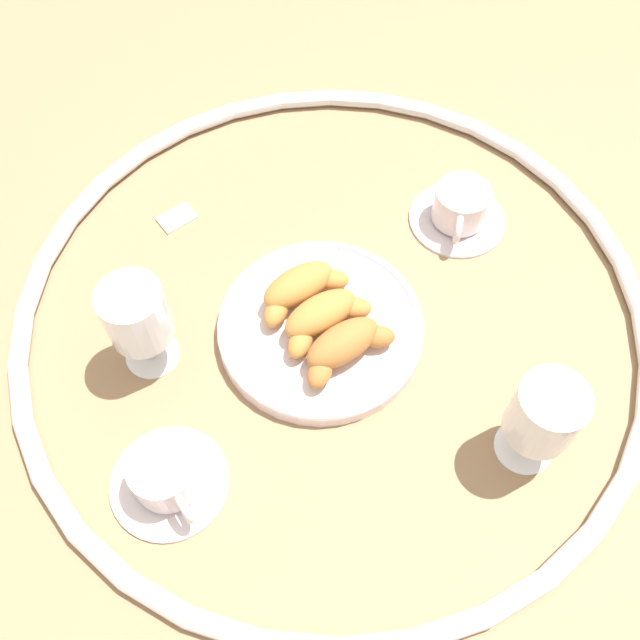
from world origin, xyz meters
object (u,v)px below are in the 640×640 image
(pastry_plate, at_px, (320,327))
(coffee_cup_near, at_px, (460,209))
(coffee_cup_far, at_px, (166,477))
(sugar_packet, at_px, (177,217))
(croissant_extra, at_px, (344,346))
(croissant_large, at_px, (300,288))
(croissant_small, at_px, (321,316))
(juice_glass_left, at_px, (137,318))
(juice_glass_right, at_px, (544,416))

(pastry_plate, bearing_deg, coffee_cup_near, 166.83)
(coffee_cup_far, xyz_separation_m, sugar_packet, (-0.30, -0.24, -0.02))
(pastry_plate, distance_m, croissant_extra, 0.06)
(croissant_large, xyz_separation_m, croissant_small, (0.02, 0.05, 0.00))
(croissant_large, distance_m, coffee_cup_far, 0.28)
(sugar_packet, bearing_deg, coffee_cup_near, 141.86)
(pastry_plate, distance_m, sugar_packet, 0.28)
(croissant_large, bearing_deg, coffee_cup_near, 156.70)
(pastry_plate, xyz_separation_m, coffee_cup_far, (0.26, -0.03, 0.01))
(coffee_cup_far, distance_m, juice_glass_left, 0.18)
(croissant_small, distance_m, juice_glass_right, 0.29)
(coffee_cup_far, bearing_deg, pastry_plate, 173.33)
(croissant_large, distance_m, croissant_small, 0.05)
(croissant_small, height_order, juice_glass_left, juice_glass_left)
(croissant_extra, bearing_deg, croissant_small, -113.20)
(croissant_large, relative_size, coffee_cup_near, 0.94)
(croissant_small, relative_size, coffee_cup_far, 0.93)
(coffee_cup_near, xyz_separation_m, coffee_cup_far, (0.52, -0.09, 0.00))
(pastry_plate, bearing_deg, croissant_extra, 66.84)
(croissant_extra, bearing_deg, coffee_cup_far, -18.27)
(croissant_small, bearing_deg, juice_glass_right, 90.54)
(juice_glass_right, bearing_deg, juice_glass_left, -71.63)
(pastry_plate, height_order, coffee_cup_near, coffee_cup_near)
(coffee_cup_far, distance_m, juice_glass_right, 0.42)
(juice_glass_left, xyz_separation_m, sugar_packet, (-0.19, -0.12, -0.09))
(juice_glass_left, relative_size, sugar_packet, 2.80)
(coffee_cup_far, bearing_deg, coffee_cup_near, 170.06)
(coffee_cup_near, height_order, coffee_cup_far, same)
(croissant_extra, relative_size, juice_glass_left, 0.91)
(pastry_plate, xyz_separation_m, sugar_packet, (-0.04, -0.27, -0.01))
(coffee_cup_near, relative_size, coffee_cup_far, 1.00)
(croissant_large, height_order, sugar_packet, croissant_large)
(juice_glass_left, distance_m, sugar_packet, 0.24)
(pastry_plate, xyz_separation_m, croissant_large, (-0.02, -0.04, 0.03))
(juice_glass_left, bearing_deg, coffee_cup_far, 47.18)
(coffee_cup_far, bearing_deg, croissant_large, -177.48)
(croissant_large, relative_size, sugar_packet, 2.55)
(coffee_cup_far, bearing_deg, croissant_extra, 161.73)
(juice_glass_right, bearing_deg, pastry_plate, -89.71)
(croissant_large, height_order, coffee_cup_far, croissant_large)
(croissant_extra, xyz_separation_m, coffee_cup_near, (-0.28, 0.01, -0.02))
(croissant_small, relative_size, coffee_cup_near, 0.93)
(croissant_extra, distance_m, sugar_packet, 0.33)
(juice_glass_right, relative_size, sugar_packet, 2.80)
(sugar_packet, bearing_deg, juice_glass_left, 50.47)
(pastry_plate, xyz_separation_m, coffee_cup_near, (-0.26, 0.06, 0.01))
(croissant_small, bearing_deg, croissant_large, -113.32)
(croissant_small, xyz_separation_m, sugar_packet, (-0.04, -0.28, -0.04))
(coffee_cup_near, height_order, juice_glass_right, juice_glass_right)
(croissant_small, bearing_deg, coffee_cup_near, 167.51)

